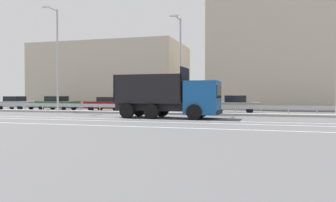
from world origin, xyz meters
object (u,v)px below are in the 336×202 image
at_px(street_lamp_1, 57,56).
at_px(street_lamp_2, 180,61).
at_px(parked_car_5, 235,104).
at_px(parked_car_1, 16,103).
at_px(dump_truck, 181,99).
at_px(parked_car_3, 108,104).
at_px(church_tower, 334,61).
at_px(median_road_sign, 145,98).
at_px(parked_car_4, 173,104).
at_px(parked_car_2, 57,103).

distance_m(street_lamp_1, street_lamp_2, 11.90).
bearing_deg(parked_car_5, parked_car_1, 90.40).
xyz_separation_m(dump_truck, parked_car_3, (-9.36, 7.50, -0.61)).
xyz_separation_m(street_lamp_1, parked_car_1, (-7.38, 3.13, -4.54)).
relative_size(dump_truck, church_tower, 0.59).
xyz_separation_m(median_road_sign, parked_car_4, (1.52, 3.30, -0.62)).
bearing_deg(parked_car_1, street_lamp_2, 83.13).
bearing_deg(parked_car_3, church_tower, -50.95).
bearing_deg(parked_car_2, median_road_sign, 76.44).
height_order(median_road_sign, parked_car_2, median_road_sign).
relative_size(street_lamp_1, parked_car_5, 2.17).
xyz_separation_m(parked_car_1, parked_car_5, (23.49, 0.28, 0.05)).
bearing_deg(street_lamp_2, median_road_sign, 178.35).
bearing_deg(parked_car_5, median_road_sign, 114.84).
bearing_deg(median_road_sign, church_tower, 46.61).
xyz_separation_m(street_lamp_2, parked_car_4, (-1.54, 3.39, -3.73)).
bearing_deg(parked_car_1, median_road_sign, 81.67).
bearing_deg(parked_car_4, church_tower, 130.93).
relative_size(street_lamp_1, parked_car_1, 2.20).
height_order(parked_car_4, church_tower, church_tower).
distance_m(median_road_sign, church_tower, 27.30).
distance_m(parked_car_3, parked_car_4, 6.77).
relative_size(median_road_sign, parked_car_4, 0.52).
height_order(parked_car_2, parked_car_5, parked_car_5).
bearing_deg(parked_car_4, parked_car_3, -93.69).
distance_m(parked_car_1, parked_car_4, 17.71).
height_order(street_lamp_1, street_lamp_2, street_lamp_1).
bearing_deg(parked_car_2, street_lamp_2, 79.66).
bearing_deg(street_lamp_1, parked_car_3, 43.55).
distance_m(street_lamp_1, church_tower, 33.57).
relative_size(parked_car_2, parked_car_4, 0.92).
height_order(dump_truck, parked_car_1, dump_truck).
bearing_deg(median_road_sign, parked_car_1, 169.01).
bearing_deg(median_road_sign, street_lamp_1, 179.90).
relative_size(dump_truck, parked_car_1, 1.74).
bearing_deg(parked_car_4, dump_truck, 16.46).
bearing_deg(church_tower, parked_car_4, -136.21).
relative_size(dump_truck, median_road_sign, 2.98).
xyz_separation_m(parked_car_5, church_tower, (11.19, 16.14, 5.15)).
distance_m(median_road_sign, parked_car_1, 16.50).
bearing_deg(street_lamp_1, parked_car_1, 157.03).
height_order(parked_car_1, parked_car_5, parked_car_5).
relative_size(parked_car_1, parked_car_3, 0.93).
bearing_deg(parked_car_5, parked_car_2, 89.66).
distance_m(dump_truck, street_lamp_2, 5.20).
distance_m(parked_car_3, parked_car_5, 12.55).
bearing_deg(parked_car_1, parked_car_4, 93.15).
height_order(median_road_sign, parked_car_5, median_road_sign).
distance_m(street_lamp_1, parked_car_5, 17.06).
relative_size(parked_car_2, church_tower, 0.35).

